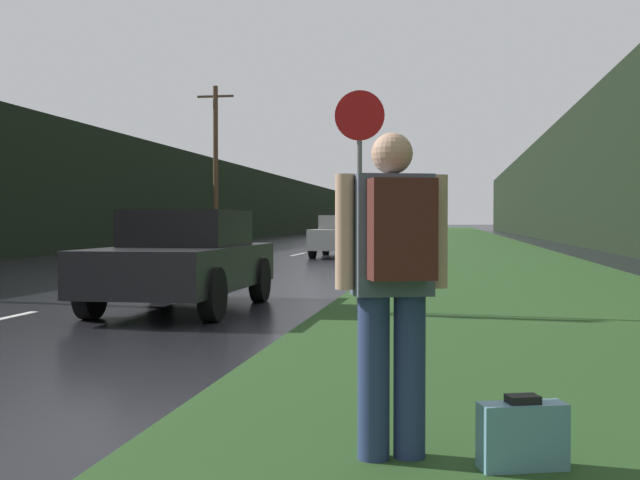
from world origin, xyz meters
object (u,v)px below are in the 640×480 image
(hitchhiker_with_backpack, at_px, (394,274))
(suitcase, at_px, (523,437))
(stop_sign, at_px, (359,177))
(car_passing_far, at_px, (343,236))
(car_passing_near, at_px, (184,259))

(hitchhiker_with_backpack, xyz_separation_m, suitcase, (0.65, -0.05, -0.80))
(suitcase, bearing_deg, stop_sign, 85.18)
(stop_sign, xyz_separation_m, car_passing_far, (-2.50, 17.14, -1.12))
(car_passing_far, bearing_deg, stop_sign, 98.30)
(hitchhiker_with_backpack, bearing_deg, stop_sign, 80.00)
(car_passing_far, bearing_deg, suitcase, 99.68)
(car_passing_far, bearing_deg, hitchhiker_with_backpack, 98.19)
(hitchhiker_with_backpack, distance_m, suitcase, 1.03)
(stop_sign, relative_size, suitcase, 6.59)
(stop_sign, distance_m, car_passing_near, 2.75)
(suitcase, height_order, car_passing_far, car_passing_far)
(car_passing_far, bearing_deg, car_passing_near, 90.00)
(car_passing_near, bearing_deg, suitcase, 120.88)
(hitchhiker_with_backpack, xyz_separation_m, car_passing_far, (-3.44, 23.92, -0.25))
(car_passing_near, distance_m, car_passing_far, 17.13)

